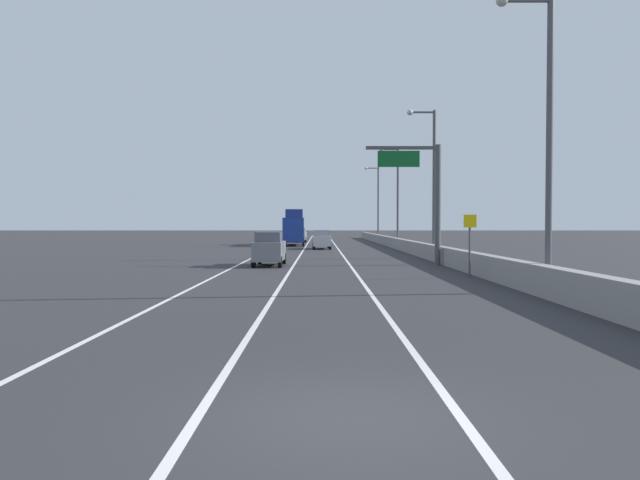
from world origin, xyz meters
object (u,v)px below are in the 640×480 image
at_px(speed_advisory_sign, 470,241).
at_px(lamp_post_right_third, 396,191).
at_px(car_white_1, 300,235).
at_px(lamp_post_right_near, 544,124).
at_px(lamp_post_right_fourth, 377,199).
at_px(car_gray_0, 270,249).
at_px(car_silver_2, 322,240).
at_px(overhead_sign_gantry, 427,189).
at_px(lamp_post_right_second, 431,174).
at_px(box_truck, 294,229).

distance_m(speed_advisory_sign, lamp_post_right_third, 37.40).
bearing_deg(car_white_1, lamp_post_right_near, -79.48).
bearing_deg(speed_advisory_sign, car_white_1, 100.39).
height_order(lamp_post_right_fourth, car_gray_0, lamp_post_right_fourth).
xyz_separation_m(lamp_post_right_fourth, car_silver_2, (-8.18, -26.23, -5.29)).
bearing_deg(lamp_post_right_fourth, lamp_post_right_third, -89.93).
bearing_deg(car_white_1, car_gray_0, -90.28).
distance_m(overhead_sign_gantry, lamp_post_right_third, 28.25).
bearing_deg(lamp_post_right_second, car_gray_0, -146.53).
relative_size(overhead_sign_gantry, lamp_post_right_second, 0.68).
height_order(lamp_post_right_third, lamp_post_right_fourth, same).
bearing_deg(car_gray_0, box_truck, 90.08).
xyz_separation_m(lamp_post_right_third, box_truck, (-11.51, 5.77, -4.25)).
distance_m(car_white_1, box_truck, 11.29).
relative_size(lamp_post_right_fourth, car_silver_2, 2.31).
bearing_deg(lamp_post_right_second, lamp_post_right_third, 89.51).
height_order(lamp_post_right_near, car_white_1, lamp_post_right_near).
distance_m(overhead_sign_gantry, lamp_post_right_second, 7.07).
xyz_separation_m(lamp_post_right_fourth, car_white_1, (-11.21, -4.42, -5.25)).
height_order(car_gray_0, car_white_1, car_gray_0).
bearing_deg(car_gray_0, lamp_post_right_fourth, 77.20).
relative_size(overhead_sign_gantry, car_silver_2, 1.57).
relative_size(speed_advisory_sign, lamp_post_right_second, 0.27).
height_order(lamp_post_right_second, box_truck, lamp_post_right_second).
height_order(speed_advisory_sign, car_white_1, speed_advisory_sign).
bearing_deg(overhead_sign_gantry, speed_advisory_sign, -87.17).
bearing_deg(overhead_sign_gantry, lamp_post_right_third, 86.44).
relative_size(speed_advisory_sign, car_white_1, 0.71).
height_order(lamp_post_right_second, car_silver_2, lamp_post_right_second).
distance_m(lamp_post_right_third, car_silver_2, 10.87).
height_order(lamp_post_right_second, lamp_post_right_fourth, same).
distance_m(car_gray_0, car_white_1, 45.91).
xyz_separation_m(speed_advisory_sign, lamp_post_right_third, (1.31, 37.11, 4.50)).
distance_m(speed_advisory_sign, lamp_post_right_fourth, 58.73).
height_order(overhead_sign_gantry, lamp_post_right_second, lamp_post_right_second).
xyz_separation_m(lamp_post_right_fourth, box_truck, (-11.48, -15.67, -4.25)).
xyz_separation_m(lamp_post_right_second, box_truck, (-11.33, 27.21, -4.25)).
relative_size(lamp_post_right_near, car_white_1, 2.61).
distance_m(lamp_post_right_fourth, car_silver_2, 27.98).
bearing_deg(lamp_post_right_third, overhead_sign_gantry, -93.56).
height_order(lamp_post_right_fourth, car_white_1, lamp_post_right_fourth).
bearing_deg(car_silver_2, lamp_post_right_fourth, 72.69).
xyz_separation_m(speed_advisory_sign, car_white_1, (-9.93, 54.12, -0.75)).
bearing_deg(box_truck, car_gray_0, -89.92).
bearing_deg(car_silver_2, lamp_post_right_near, -78.02).
bearing_deg(lamp_post_right_third, car_silver_2, -149.72).
bearing_deg(lamp_post_right_near, lamp_post_right_fourth, 89.92).
relative_size(lamp_post_right_fourth, car_gray_0, 2.65).
xyz_separation_m(lamp_post_right_second, car_gray_0, (-11.28, -7.46, -5.23)).
relative_size(overhead_sign_gantry, box_truck, 0.77).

